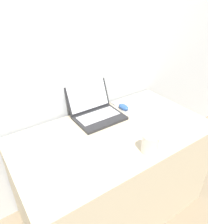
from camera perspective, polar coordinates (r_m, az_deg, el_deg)
The scene contains 7 objects.
wall_back at distance 1.52m, azimuth -6.31°, elevation 18.72°, with size 7.00×0.04×2.50m.
desk at distance 1.66m, azimuth 2.36°, elevation -15.54°, with size 1.30×0.71×0.72m.
laptop at distance 1.56m, azimuth -2.37°, elevation 0.79°, with size 0.33×0.33×0.24m.
drink_cup at distance 1.26m, azimuth 11.95°, elevation -8.01°, with size 0.09×0.09×0.18m.
computer_mouse at distance 1.67m, azimuth 5.12°, elevation 1.24°, with size 0.06×0.10×0.04m.
external_keyboard at distance 1.43m, azimuth -15.27°, elevation -5.77°, with size 0.39×0.14×0.02m.
usb_stick at distance 1.74m, azimuth 2.46°, elevation 2.21°, with size 0.02×0.06×0.01m.
Camera 1 is at (-0.70, -0.56, 1.56)m, focal length 35.00 mm.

